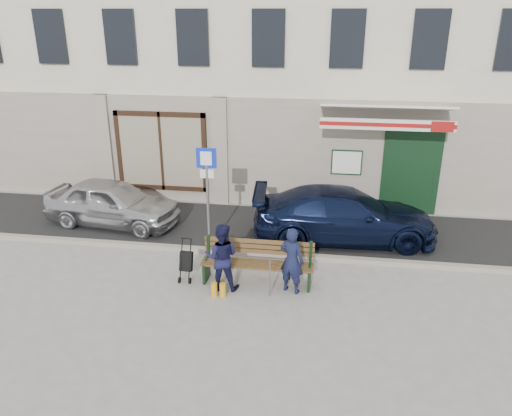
% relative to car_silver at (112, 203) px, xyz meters
% --- Properties ---
extents(ground, '(80.00, 80.00, 0.00)m').
position_rel_car_silver_xyz_m(ground, '(3.99, -2.85, -0.63)').
color(ground, '#9E9991').
rests_on(ground, ground).
extents(asphalt_lane, '(60.00, 3.20, 0.01)m').
position_rel_car_silver_xyz_m(asphalt_lane, '(3.99, 0.25, -0.62)').
color(asphalt_lane, '#282828').
rests_on(asphalt_lane, ground).
extents(curb, '(60.00, 0.18, 0.12)m').
position_rel_car_silver_xyz_m(curb, '(3.99, -1.35, -0.57)').
color(curb, '#9E9384').
rests_on(curb, ground).
extents(building, '(20.00, 8.27, 10.00)m').
position_rel_car_silver_xyz_m(building, '(4.00, 5.61, 4.35)').
color(building, beige).
rests_on(building, ground).
extents(car_silver, '(3.86, 1.96, 1.26)m').
position_rel_car_silver_xyz_m(car_silver, '(0.00, 0.00, 0.00)').
color(car_silver, silver).
rests_on(car_silver, ground).
extents(car_navy, '(4.76, 2.26, 1.34)m').
position_rel_car_silver_xyz_m(car_navy, '(6.25, -0.07, 0.04)').
color(car_navy, black).
rests_on(car_navy, ground).
extents(parking_sign, '(0.48, 0.08, 2.56)m').
position_rel_car_silver_xyz_m(parking_sign, '(2.97, -1.12, 1.08)').
color(parking_sign, gray).
rests_on(parking_sign, ground).
extents(bench, '(2.40, 1.17, 0.98)m').
position_rel_car_silver_xyz_m(bench, '(4.33, -2.59, -0.17)').
color(bench, brown).
rests_on(bench, ground).
extents(man, '(0.61, 0.50, 1.44)m').
position_rel_car_silver_xyz_m(man, '(5.13, -2.84, 0.09)').
color(man, '#131836').
rests_on(man, ground).
extents(woman, '(0.73, 0.57, 1.47)m').
position_rel_car_silver_xyz_m(woman, '(3.68, -2.92, 0.10)').
color(woman, '#141538').
rests_on(woman, ground).
extents(stroller, '(0.29, 0.40, 0.93)m').
position_rel_car_silver_xyz_m(stroller, '(2.83, -2.67, -0.22)').
color(stroller, black).
rests_on(stroller, ground).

